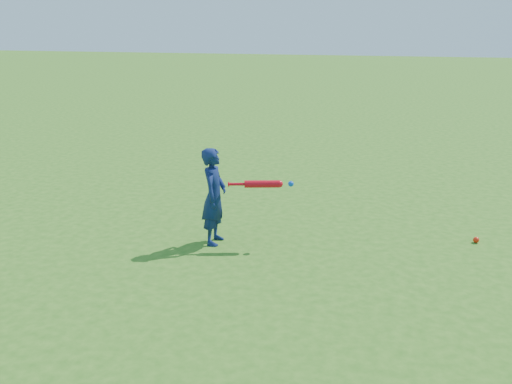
# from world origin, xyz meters

# --- Properties ---
(ground) EXTENTS (80.00, 80.00, 0.00)m
(ground) POSITION_xyz_m (0.00, 0.00, 0.00)
(ground) COLOR #2D6417
(ground) RESTS_ON ground
(child) EXTENTS (0.29, 0.44, 1.17)m
(child) POSITION_xyz_m (-0.23, 0.14, 0.59)
(child) COLOR #101D4D
(child) RESTS_ON ground
(ground_ball_red) EXTENTS (0.07, 0.07, 0.07)m
(ground_ball_red) POSITION_xyz_m (2.85, 0.92, 0.04)
(ground_ball_red) COLOR red
(ground_ball_red) RESTS_ON ground
(bat_swing) EXTENTS (0.76, 0.27, 0.09)m
(bat_swing) POSITION_xyz_m (0.36, 0.25, 0.75)
(bat_swing) COLOR red
(bat_swing) RESTS_ON ground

